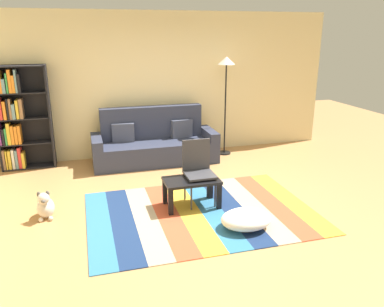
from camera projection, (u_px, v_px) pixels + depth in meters
ground_plane at (200, 204)px, 5.45m from camera, size 14.00×14.00×0.00m
back_wall at (161, 85)px, 7.37m from camera, size 6.80×0.10×2.70m
rug at (201, 212)px, 5.18m from camera, size 2.99×2.11×0.01m
couch at (154, 144)px, 7.13m from camera, size 2.26×0.80×1.00m
bookshelf at (17, 119)px, 6.60m from camera, size 0.90×0.28×1.80m
coffee_table at (192, 185)px, 5.26m from camera, size 0.75×0.45×0.40m
pouf at (246, 219)px, 4.73m from camera, size 0.64×0.50×0.23m
dog at (45, 206)px, 5.00m from camera, size 0.22×0.35×0.40m
standing_lamp at (226, 74)px, 7.21m from camera, size 0.32×0.32×1.88m
tv_remote at (194, 179)px, 5.23m from camera, size 0.11×0.15×0.02m
folding_chair at (198, 166)px, 5.36m from camera, size 0.40×0.40×0.90m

